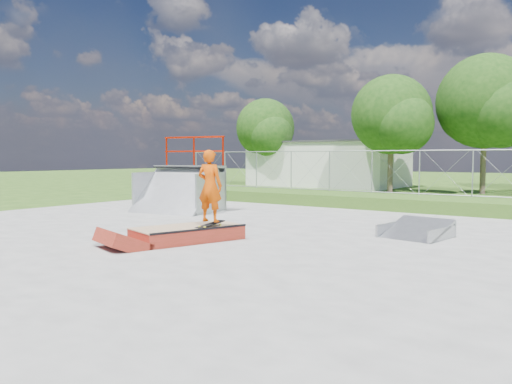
% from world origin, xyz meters
% --- Properties ---
extents(ground, '(120.00, 120.00, 0.00)m').
position_xyz_m(ground, '(0.00, 0.00, 0.00)').
color(ground, '#2C4E16').
rests_on(ground, ground).
extents(concrete_pad, '(20.00, 16.00, 0.04)m').
position_xyz_m(concrete_pad, '(0.00, 0.00, 0.02)').
color(concrete_pad, gray).
rests_on(concrete_pad, ground).
extents(grass_berm, '(24.00, 3.00, 0.50)m').
position_xyz_m(grass_berm, '(0.00, 9.50, 0.25)').
color(grass_berm, '#2C4E16').
rests_on(grass_berm, ground).
extents(grind_box, '(1.93, 2.78, 0.38)m').
position_xyz_m(grind_box, '(0.12, -0.90, 0.19)').
color(grind_box, maroon).
rests_on(grind_box, concrete_pad).
extents(quarter_pipe, '(3.13, 2.78, 2.80)m').
position_xyz_m(quarter_pipe, '(-4.66, 3.62, 1.40)').
color(quarter_pipe, '#93969B').
rests_on(quarter_pipe, concrete_pad).
extents(flat_bank_ramp, '(1.64, 1.71, 0.43)m').
position_xyz_m(flat_bank_ramp, '(4.36, 2.75, 0.22)').
color(flat_bank_ramp, '#93969B').
rests_on(flat_bank_ramp, concrete_pad).
extents(skateboard, '(0.30, 0.81, 0.13)m').
position_xyz_m(skateboard, '(0.59, -0.63, 0.42)').
color(skateboard, black).
rests_on(skateboard, grind_box).
extents(skater, '(0.68, 0.51, 1.69)m').
position_xyz_m(skater, '(0.59, -0.63, 1.27)').
color(skater, '#D74905').
rests_on(skater, grind_box).
extents(concrete_stairs, '(1.50, 1.60, 0.80)m').
position_xyz_m(concrete_stairs, '(-8.50, 8.70, 0.40)').
color(concrete_stairs, gray).
rests_on(concrete_stairs, ground).
extents(chain_link_fence, '(20.00, 0.06, 1.80)m').
position_xyz_m(chain_link_fence, '(0.00, 10.50, 1.40)').
color(chain_link_fence, '#999CA2').
rests_on(chain_link_fence, grass_berm).
extents(utility_building_flat, '(10.00, 6.00, 3.00)m').
position_xyz_m(utility_building_flat, '(-8.00, 22.00, 1.50)').
color(utility_building_flat, silver).
rests_on(utility_building_flat, ground).
extents(tree_left_near, '(4.76, 4.48, 6.65)m').
position_xyz_m(tree_left_near, '(-1.75, 17.83, 4.24)').
color(tree_left_near, brown).
rests_on(tree_left_near, ground).
extents(tree_center, '(5.44, 5.12, 7.60)m').
position_xyz_m(tree_center, '(2.78, 19.81, 4.85)').
color(tree_center, brown).
rests_on(tree_center, ground).
extents(tree_left_far, '(4.42, 4.16, 6.18)m').
position_xyz_m(tree_left_far, '(-11.77, 19.85, 3.94)').
color(tree_left_far, brown).
rests_on(tree_left_far, ground).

